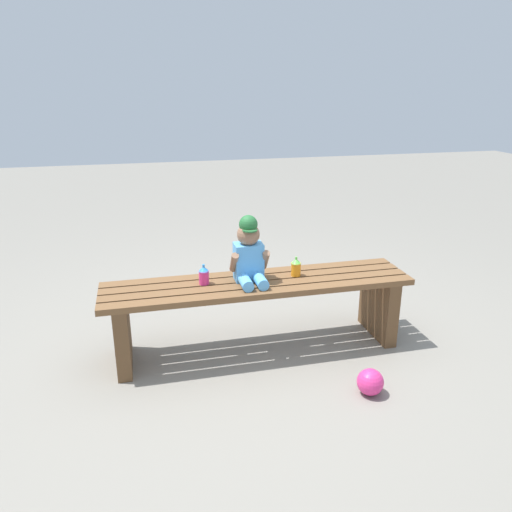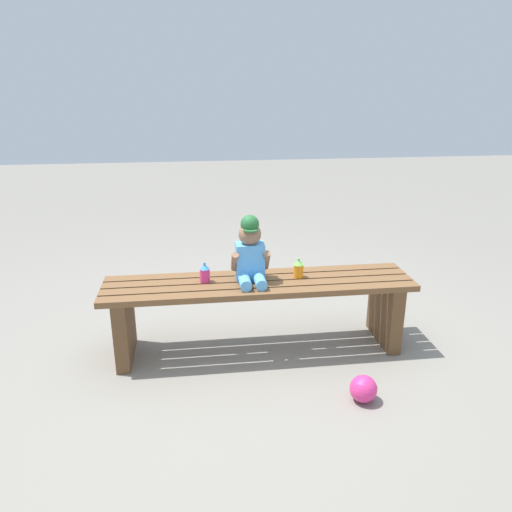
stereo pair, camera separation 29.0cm
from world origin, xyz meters
The scene contains 6 objects.
ground_plane centered at (0.00, 0.00, 0.00)m, with size 16.00×16.00×0.00m, color gray.
park_bench centered at (0.00, 0.00, 0.32)m, with size 1.88×0.41×0.46m.
child_figure centered at (-0.05, 0.02, 0.64)m, with size 0.23×0.27×0.40m.
sippy_cup_left centered at (-0.33, 0.03, 0.52)m, with size 0.06×0.06×0.12m.
sippy_cup_right centered at (0.25, 0.03, 0.52)m, with size 0.06×0.06×0.12m.
toy_ball centered at (0.47, -0.62, 0.07)m, with size 0.15×0.15×0.15m, color #E5337F.
Camera 1 is at (-0.67, -2.71, 1.60)m, focal length 34.82 mm.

